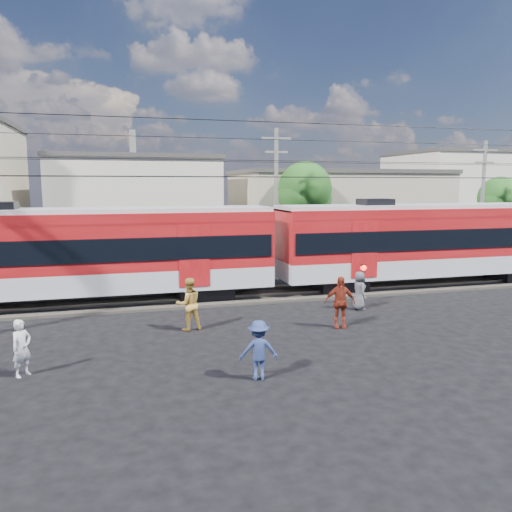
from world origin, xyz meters
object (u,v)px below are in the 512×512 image
Objects in this scene: pedestrian_c at (259,350)px; commuter_train at (88,250)px; pedestrian_a at (22,348)px; crossing_signal at (363,277)px.

commuter_train is at bearing -56.77° from pedestrian_c.
pedestrian_a is 0.97× the size of pedestrian_c.
commuter_train is 28.39× the size of crossing_signal.
commuter_train is 10.98m from pedestrian_c.
commuter_train is 31.22× the size of pedestrian_c.
pedestrian_a is at bearing -99.86° from commuter_train.
crossing_signal is at bearing -14.23° from commuter_train.
crossing_signal is (11.35, -2.88, -1.17)m from commuter_train.
commuter_train is at bearing 165.77° from crossing_signal.
crossing_signal reaches higher than pedestrian_a.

